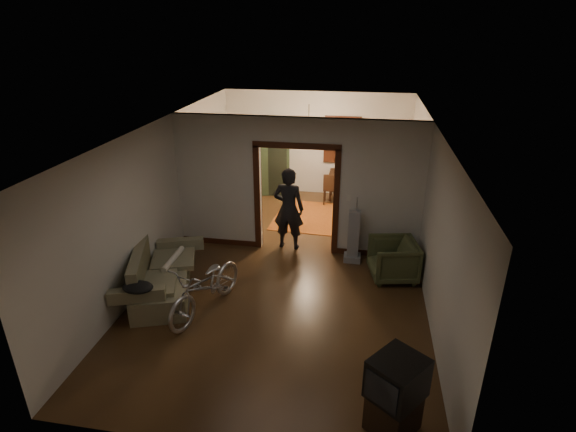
% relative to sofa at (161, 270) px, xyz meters
% --- Properties ---
extents(floor, '(5.00, 8.50, 0.01)m').
position_rel_sofa_xyz_m(floor, '(2.08, 1.34, -0.45)').
color(floor, '#321E10').
rests_on(floor, ground).
extents(ceiling, '(5.00, 8.50, 0.01)m').
position_rel_sofa_xyz_m(ceiling, '(2.08, 1.34, 2.35)').
color(ceiling, white).
rests_on(ceiling, floor).
extents(wall_back, '(5.00, 0.02, 2.80)m').
position_rel_sofa_xyz_m(wall_back, '(2.08, 5.59, 0.95)').
color(wall_back, beige).
rests_on(wall_back, floor).
extents(wall_left, '(0.02, 8.50, 2.80)m').
position_rel_sofa_xyz_m(wall_left, '(-0.42, 1.34, 0.95)').
color(wall_left, beige).
rests_on(wall_left, floor).
extents(wall_right, '(0.02, 8.50, 2.80)m').
position_rel_sofa_xyz_m(wall_right, '(4.58, 1.34, 0.95)').
color(wall_right, beige).
rests_on(wall_right, floor).
extents(partition_wall, '(5.00, 0.14, 2.80)m').
position_rel_sofa_xyz_m(partition_wall, '(2.08, 2.09, 0.95)').
color(partition_wall, beige).
rests_on(partition_wall, floor).
extents(door_casing, '(1.74, 0.20, 2.32)m').
position_rel_sofa_xyz_m(door_casing, '(2.08, 2.09, 0.65)').
color(door_casing, black).
rests_on(door_casing, floor).
extents(far_window, '(0.98, 0.06, 1.28)m').
position_rel_sofa_xyz_m(far_window, '(2.78, 5.55, 1.10)').
color(far_window, black).
rests_on(far_window, wall_back).
extents(chandelier, '(0.24, 0.24, 0.24)m').
position_rel_sofa_xyz_m(chandelier, '(2.08, 3.84, 1.90)').
color(chandelier, '#FFE0A5').
rests_on(chandelier, ceiling).
extents(light_switch, '(0.08, 0.01, 0.12)m').
position_rel_sofa_xyz_m(light_switch, '(3.13, 2.01, 0.80)').
color(light_switch, silver).
rests_on(light_switch, partition_wall).
extents(sofa, '(1.46, 2.13, 0.90)m').
position_rel_sofa_xyz_m(sofa, '(0.00, 0.00, 0.00)').
color(sofa, brown).
rests_on(sofa, floor).
extents(rolled_paper, '(0.10, 0.83, 0.10)m').
position_rel_sofa_xyz_m(rolled_paper, '(0.10, 0.30, 0.08)').
color(rolled_paper, beige).
rests_on(rolled_paper, sofa).
extents(jacket, '(0.48, 0.36, 0.14)m').
position_rel_sofa_xyz_m(jacket, '(0.05, -0.91, 0.23)').
color(jacket, black).
rests_on(jacket, sofa).
extents(bicycle, '(1.16, 1.91, 0.95)m').
position_rel_sofa_xyz_m(bicycle, '(0.96, -0.40, 0.03)').
color(bicycle, silver).
rests_on(bicycle, floor).
extents(armchair, '(0.98, 0.96, 0.76)m').
position_rel_sofa_xyz_m(armchair, '(4.03, 1.21, -0.07)').
color(armchair, '#3F4627').
rests_on(armchair, floor).
extents(tv_stand, '(0.70, 0.71, 0.48)m').
position_rel_sofa_xyz_m(tv_stand, '(3.90, -2.29, -0.21)').
color(tv_stand, black).
rests_on(tv_stand, floor).
extents(crt_tv, '(0.77, 0.78, 0.50)m').
position_rel_sofa_xyz_m(crt_tv, '(3.90, -2.29, 0.31)').
color(crt_tv, black).
rests_on(crt_tv, tv_stand).
extents(vacuum, '(0.35, 0.29, 1.09)m').
position_rel_sofa_xyz_m(vacuum, '(3.27, 1.74, 0.10)').
color(vacuum, gray).
rests_on(vacuum, floor).
extents(person, '(0.67, 0.47, 1.77)m').
position_rel_sofa_xyz_m(person, '(1.90, 2.13, 0.44)').
color(person, black).
rests_on(person, floor).
extents(oriental_rug, '(1.62, 2.07, 0.02)m').
position_rel_sofa_xyz_m(oriental_rug, '(2.07, 3.81, -0.44)').
color(oriental_rug, maroon).
rests_on(oriental_rug, floor).
extents(locker, '(1.01, 0.67, 1.87)m').
position_rel_sofa_xyz_m(locker, '(0.90, 5.36, 0.49)').
color(locker, '#263821').
rests_on(locker, floor).
extents(globe, '(0.29, 0.29, 0.29)m').
position_rel_sofa_xyz_m(globe, '(0.90, 5.36, 1.49)').
color(globe, '#1E5972').
rests_on(globe, locker).
extents(desk, '(1.11, 0.73, 0.76)m').
position_rel_sofa_xyz_m(desk, '(3.02, 5.18, -0.07)').
color(desk, black).
rests_on(desk, floor).
extents(desk_chair, '(0.45, 0.45, 0.86)m').
position_rel_sofa_xyz_m(desk_chair, '(2.59, 4.78, -0.02)').
color(desk_chair, black).
rests_on(desk_chair, floor).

